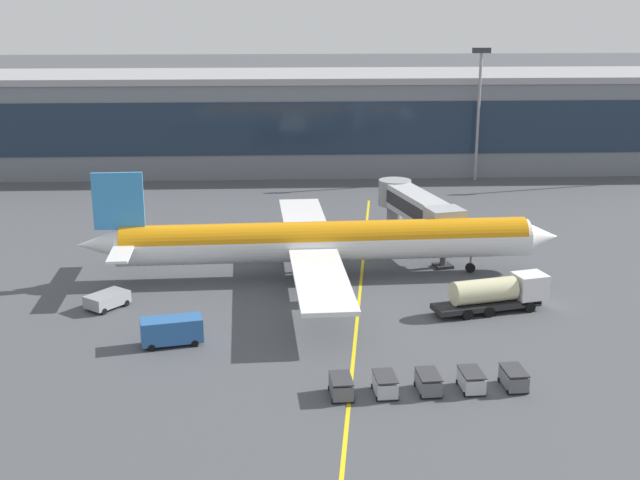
# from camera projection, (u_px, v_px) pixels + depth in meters

# --- Properties ---
(ground_plane) EXTENTS (700.00, 700.00, 0.00)m
(ground_plane) POSITION_uv_depth(u_px,v_px,m) (316.00, 306.00, 78.81)
(ground_plane) COLOR #47494F
(apron_lead_in_line) EXTENTS (10.31, 79.41, 0.01)m
(apron_lead_in_line) POSITION_uv_depth(u_px,v_px,m) (359.00, 298.00, 80.92)
(apron_lead_in_line) COLOR yellow
(apron_lead_in_line) RESTS_ON ground_plane
(terminal_building) EXTENTS (185.34, 21.15, 15.58)m
(terminal_building) POSITION_uv_depth(u_px,v_px,m) (201.00, 121.00, 139.84)
(terminal_building) COLOR slate
(terminal_building) RESTS_ON ground_plane
(main_airliner) EXTENTS (49.11, 39.23, 11.27)m
(main_airliner) POSITION_uv_depth(u_px,v_px,m) (323.00, 241.00, 85.98)
(main_airliner) COLOR white
(main_airliner) RESTS_ON ground_plane
(jet_bridge) EXTENTS (7.48, 17.95, 6.50)m
(jet_bridge) POSITION_uv_depth(u_px,v_px,m) (416.00, 207.00, 95.93)
(jet_bridge) COLOR #B2B7BC
(jet_bridge) RESTS_ON ground_plane
(fuel_tanker) EXTENTS (11.08, 5.10, 3.25)m
(fuel_tanker) POSITION_uv_depth(u_px,v_px,m) (498.00, 293.00, 77.11)
(fuel_tanker) COLOR #232326
(fuel_tanker) RESTS_ON ground_plane
(crew_van) EXTENTS (5.33, 3.11, 2.30)m
(crew_van) POSITION_uv_depth(u_px,v_px,m) (170.00, 330.00, 69.75)
(crew_van) COLOR #285B9E
(crew_van) RESTS_ON ground_plane
(pushback_tug) EXTENTS (4.18, 4.40, 1.40)m
(pushback_tug) POSITION_uv_depth(u_px,v_px,m) (108.00, 299.00, 78.19)
(pushback_tug) COLOR gray
(pushback_tug) RESTS_ON ground_plane
(baggage_cart_0) EXTENTS (1.77, 2.74, 1.48)m
(baggage_cart_0) POSITION_uv_depth(u_px,v_px,m) (341.00, 386.00, 60.87)
(baggage_cart_0) COLOR #595B60
(baggage_cart_0) RESTS_ON ground_plane
(baggage_cart_1) EXTENTS (1.77, 2.74, 1.48)m
(baggage_cart_1) POSITION_uv_depth(u_px,v_px,m) (385.00, 384.00, 61.21)
(baggage_cart_1) COLOR #B2B7BC
(baggage_cart_1) RESTS_ON ground_plane
(baggage_cart_2) EXTENTS (1.77, 2.74, 1.48)m
(baggage_cart_2) POSITION_uv_depth(u_px,v_px,m) (428.00, 382.00, 61.54)
(baggage_cart_2) COLOR #595B60
(baggage_cart_2) RESTS_ON ground_plane
(baggage_cart_3) EXTENTS (1.77, 2.74, 1.48)m
(baggage_cart_3) POSITION_uv_depth(u_px,v_px,m) (471.00, 380.00, 61.87)
(baggage_cart_3) COLOR #B2B7BC
(baggage_cart_3) RESTS_ON ground_plane
(baggage_cart_4) EXTENTS (1.77, 2.74, 1.48)m
(baggage_cart_4) POSITION_uv_depth(u_px,v_px,m) (514.00, 378.00, 62.21)
(baggage_cart_4) COLOR #595B60
(baggage_cart_4) RESTS_ON ground_plane
(apron_light_mast_0) EXTENTS (2.80, 0.50, 20.23)m
(apron_light_mast_0) POSITION_uv_depth(u_px,v_px,m) (479.00, 103.00, 129.16)
(apron_light_mast_0) COLOR gray
(apron_light_mast_0) RESTS_ON ground_plane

